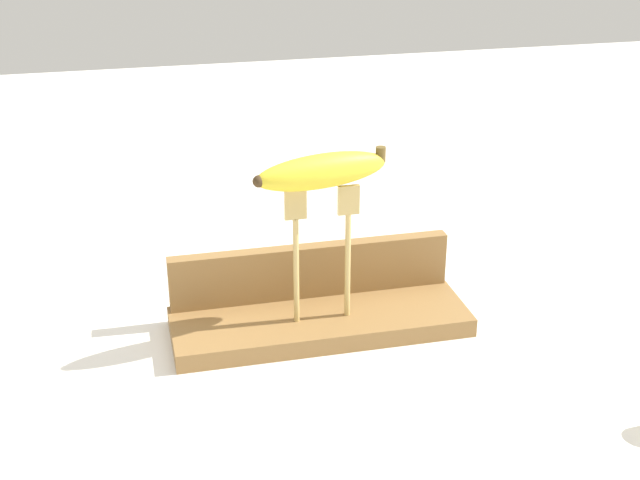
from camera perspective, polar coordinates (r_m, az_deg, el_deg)
ground_plane at (r=1.11m, az=0.00°, el=-5.82°), size 3.00×3.00×0.00m
wooden_board at (r=1.11m, az=0.00°, el=-5.30°), size 0.37×0.12×0.02m
board_backstop at (r=1.13m, az=-0.61°, el=-1.98°), size 0.36×0.02×0.07m
fork_stand_center at (r=1.04m, az=0.14°, el=-0.10°), size 0.09×0.01×0.17m
banana_raised_center at (r=1.01m, az=0.14°, el=4.48°), size 0.17×0.07×0.04m
fork_fallen_near at (r=1.25m, az=1.01°, el=-1.99°), size 0.16×0.06×0.01m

